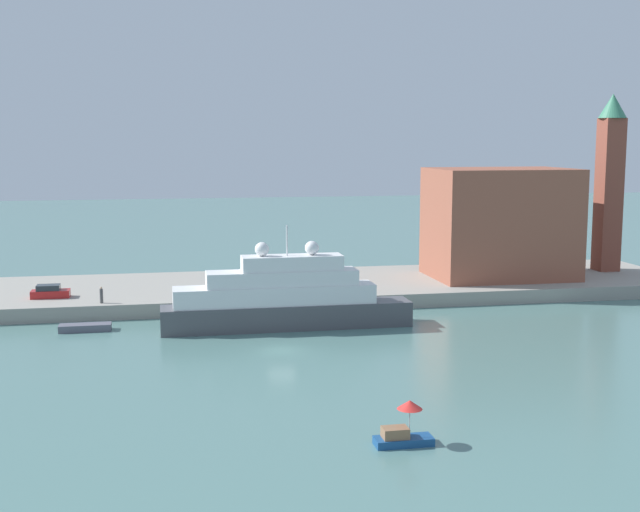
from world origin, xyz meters
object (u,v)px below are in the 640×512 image
Objects in this scene: large_yacht at (284,299)px; harbor_building at (500,223)px; person_figure at (101,296)px; mooring_bollard at (301,294)px; small_motorboat at (403,429)px; work_barge at (85,328)px; bell_tower at (610,177)px; parked_car at (50,292)px.

large_yacht is 1.46× the size of harbor_building.
person_figure is 21.85m from mooring_bollard.
small_motorboat is at bearing -90.94° from mooring_bollard.
bell_tower reaches higher than work_barge.
person_figure reaches higher than mooring_bollard.
small_motorboat reaches higher than mooring_bollard.
small_motorboat is at bearing -58.50° from work_barge.
small_motorboat is 0.89× the size of parked_car.
small_motorboat is 42.94m from work_barge.
person_figure reaches higher than small_motorboat.
mooring_bollard is (3.22, 7.96, -0.99)m from large_yacht.
bell_tower reaches higher than mooring_bollard.
work_barge is 6.50m from person_figure.
bell_tower is at bearing 4.88° from parked_car.
mooring_bollard is (27.69, -4.94, -0.25)m from parked_car.
large_yacht is 20.50m from person_figure.
harbor_building is at bearing -172.31° from bell_tower.
small_motorboat is 54.16m from parked_car.
small_motorboat is at bearing -129.84° from bell_tower.
bell_tower is 30.90× the size of mooring_bollard.
person_figure is at bearing -170.97° from bell_tower.
person_figure is (-21.14, 42.62, 1.45)m from small_motorboat.
mooring_bollard is at bearing 13.12° from work_barge.
harbor_building is 9.76× the size of person_figure.
large_yacht is 4.99× the size of work_barge.
parked_car is at bearing -175.96° from harbor_building.
large_yacht reaches higher than mooring_bollard.
small_motorboat is (2.53, -34.04, -1.98)m from large_yacht.
large_yacht reaches higher than work_barge.
person_figure is (5.85, -4.32, 0.21)m from parked_car.
bell_tower is at bearing 50.16° from small_motorboat.
harbor_building reaches higher than parked_car.
person_figure is at bearing 178.38° from mooring_bollard.
bell_tower is at bearing 22.08° from large_yacht.
small_motorboat is 58.51m from harbor_building.
mooring_bollard is at bearing -1.62° from person_figure.
large_yacht is 8.64m from mooring_bollard.
work_barge is (-19.91, 2.57, -2.66)m from large_yacht.
small_motorboat is 70.29m from bell_tower.
harbor_building reaches higher than work_barge.
small_motorboat is at bearing -118.86° from harbor_building.
parked_car is at bearing 152.21° from large_yacht.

